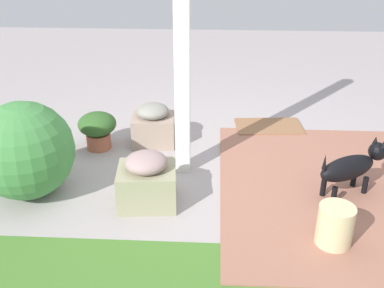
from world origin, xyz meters
The scene contains 10 objects.
ground_plane centered at (0.00, 0.00, 0.00)m, with size 12.00×12.00×0.00m, color #A49A9A.
brick_path centered at (-0.92, 0.22, 0.01)m, with size 1.80×2.40×0.02m, color #9C6551.
porch_pillar centered at (0.33, -0.07, 1.22)m, with size 0.13×0.13×2.44m, color white.
stone_planter_nearest centered at (0.67, -0.59, 0.20)m, with size 0.45×0.38×0.43m.
stone_planter_mid centered at (0.57, 0.50, 0.21)m, with size 0.50×0.44×0.45m.
round_shrub centered at (1.58, 0.41, 0.40)m, with size 0.81×0.81×0.81m, color #3F813F.
terracotta_pot_broad centered at (1.20, -0.46, 0.22)m, with size 0.38×0.38×0.38m.
dog centered at (-1.09, 0.29, 0.27)m, with size 0.64×0.45×0.46m.
ceramic_urn centered at (-0.82, 0.96, 0.16)m, with size 0.25×0.25×0.32m, color beige.
doormat centered at (-0.56, -1.04, 0.01)m, with size 0.72×0.44×0.03m, color #8D6142.
Camera 1 is at (0.04, 3.61, 2.09)m, focal length 42.63 mm.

